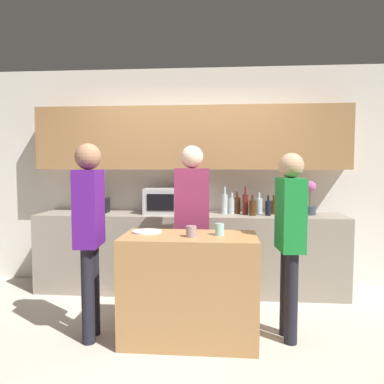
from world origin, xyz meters
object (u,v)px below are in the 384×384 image
(bottle_4, at_px, (253,208))
(bottle_5, at_px, (259,206))
(toaster, at_px, (98,205))
(bottle_3, at_px, (245,204))
(bottle_1, at_px, (232,205))
(cup_1, at_px, (219,229))
(bottle_0, at_px, (225,203))
(person_center, at_px, (290,230))
(plate_on_island, at_px, (147,232))
(person_left, at_px, (192,215))
(bottle_2, at_px, (237,205))
(cup_0, at_px, (191,231))
(person_right, at_px, (89,224))
(bottle_6, at_px, (268,208))
(microwave, at_px, (167,201))
(bottle_7, at_px, (274,207))
(potted_plant, at_px, (310,198))

(bottle_4, relative_size, bottle_5, 0.94)
(toaster, xyz_separation_m, bottle_3, (1.78, -0.04, 0.04))
(bottle_1, distance_m, cup_1, 1.32)
(bottle_0, xyz_separation_m, person_center, (0.55, -1.24, -0.10))
(bottle_0, xyz_separation_m, plate_on_island, (-0.69, -1.22, -0.13))
(bottle_5, relative_size, person_left, 0.15)
(bottle_2, distance_m, cup_1, 1.32)
(cup_0, xyz_separation_m, person_right, (-0.87, 0.01, 0.05))
(bottle_1, xyz_separation_m, cup_1, (-0.13, -1.31, -0.06))
(bottle_0, bearing_deg, bottle_4, -24.71)
(bottle_3, distance_m, cup_0, 1.43)
(bottle_6, xyz_separation_m, plate_on_island, (-1.18, -1.08, -0.10))
(bottle_2, relative_size, bottle_5, 1.04)
(cup_0, distance_m, person_left, 0.63)
(toaster, xyz_separation_m, cup_0, (1.26, -1.36, -0.06))
(bottle_2, distance_m, cup_0, 1.46)
(bottle_4, relative_size, cup_1, 2.36)
(microwave, bearing_deg, cup_0, -73.43)
(bottle_7, height_order, plate_on_island, bottle_7)
(bottle_0, relative_size, bottle_5, 1.27)
(bottle_5, distance_m, person_right, 2.09)
(bottle_6, height_order, bottle_7, bottle_6)
(bottle_4, height_order, person_center, person_center)
(bottle_2, xyz_separation_m, bottle_4, (0.17, -0.15, -0.01))
(bottle_3, xyz_separation_m, person_right, (-1.39, -1.31, -0.05))
(person_left, bearing_deg, toaster, -33.77)
(microwave, height_order, bottle_1, microwave)
(person_left, bearing_deg, person_center, 148.71)
(person_center, bearing_deg, microwave, 40.62)
(bottle_2, height_order, bottle_3, bottle_3)
(potted_plant, relative_size, bottle_4, 1.67)
(person_right, bearing_deg, plate_on_island, 104.87)
(bottle_6, bearing_deg, bottle_5, 120.37)
(plate_on_island, height_order, cup_1, cup_1)
(potted_plant, relative_size, bottle_1, 1.59)
(bottle_7, height_order, person_center, person_center)
(bottle_4, bearing_deg, toaster, 176.39)
(cup_0, xyz_separation_m, person_center, (0.83, 0.15, -0.00))
(bottle_0, bearing_deg, cup_0, -101.43)
(potted_plant, distance_m, cup_0, 1.87)
(bottle_5, height_order, cup_1, bottle_5)
(bottle_3, bearing_deg, bottle_2, 141.33)
(bottle_5, height_order, cup_0, bottle_5)
(bottle_4, relative_size, plate_on_island, 0.91)
(toaster, bearing_deg, bottle_4, -3.61)
(bottle_6, bearing_deg, potted_plant, 12.00)
(cup_0, height_order, cup_1, cup_1)
(microwave, distance_m, potted_plant, 1.67)
(bottle_4, relative_size, bottle_7, 1.07)
(bottle_5, xyz_separation_m, person_center, (0.14, -1.26, -0.07))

